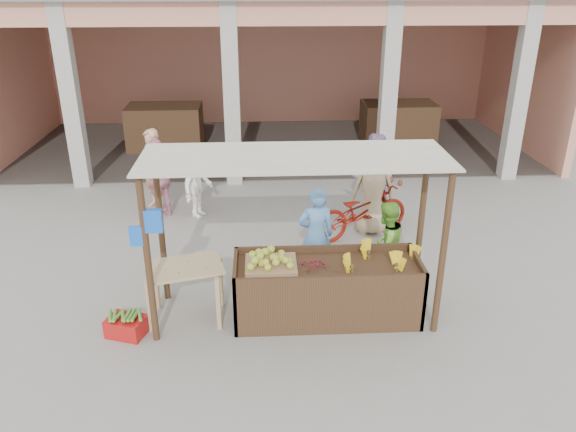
{
  "coord_description": "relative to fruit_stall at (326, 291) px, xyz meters",
  "views": [
    {
      "loc": [
        -0.4,
        -6.81,
        4.57
      ],
      "look_at": [
        0.02,
        1.2,
        1.05
      ],
      "focal_mm": 35.0,
      "sensor_mm": 36.0,
      "label": 1
    }
  ],
  "objects": [
    {
      "name": "berry_heap",
      "position": [
        -0.2,
        -0.02,
        0.46
      ],
      "size": [
        0.4,
        0.32,
        0.13
      ],
      "primitive_type": "ellipsoid",
      "color": "maroon",
      "rests_on": "fruit_stall"
    },
    {
      "name": "motorcycle",
      "position": [
        0.94,
        2.59,
        0.13
      ],
      "size": [
        1.4,
        2.13,
        1.05
      ],
      "primitive_type": "imported",
      "rotation": [
        0.0,
        0.0,
        1.96
      ],
      "color": "maroon",
      "rests_on": "ground"
    },
    {
      "name": "red_crate",
      "position": [
        -2.77,
        -0.32,
        -0.27
      ],
      "size": [
        0.59,
        0.51,
        0.26
      ],
      "primitive_type": "cube",
      "rotation": [
        0.0,
        0.0,
        -0.33
      ],
      "color": "#AE1412",
      "rests_on": "ground"
    },
    {
      "name": "stall_awning",
      "position": [
        -0.51,
        0.06,
        1.58
      ],
      "size": [
        4.09,
        1.35,
        2.39
      ],
      "color": "#492F1D",
      "rests_on": "ground"
    },
    {
      "name": "side_table",
      "position": [
        -1.98,
        0.05,
        0.3
      ],
      "size": [
        1.17,
        0.93,
        0.84
      ],
      "rotation": [
        0.0,
        0.0,
        0.26
      ],
      "color": "tan",
      "rests_on": "ground"
    },
    {
      "name": "vendor_blue",
      "position": [
        -0.06,
        1.03,
        0.44
      ],
      "size": [
        0.68,
        0.53,
        1.68
      ],
      "primitive_type": "imported",
      "rotation": [
        0.0,
        0.0,
        3.26
      ],
      "color": "#5B99DC",
      "rests_on": "ground"
    },
    {
      "name": "ground",
      "position": [
        -0.5,
        0.0,
        -0.4
      ],
      "size": [
        60.0,
        60.0,
        0.0
      ],
      "primitive_type": "plane",
      "color": "gray",
      "rests_on": "ground"
    },
    {
      "name": "papaya_pile",
      "position": [
        -1.98,
        0.05,
        0.53
      ],
      "size": [
        0.68,
        0.39,
        0.2
      ],
      "primitive_type": null,
      "color": "#438B2D",
      "rests_on": "side_table"
    },
    {
      "name": "banana_heap",
      "position": [
        0.75,
        0.04,
        0.5
      ],
      "size": [
        1.05,
        0.57,
        0.19
      ],
      "primitive_type": null,
      "color": "yellow",
      "rests_on": "fruit_stall"
    },
    {
      "name": "vendor_green",
      "position": [
        0.99,
        0.78,
        0.35
      ],
      "size": [
        0.83,
        0.74,
        1.5
      ],
      "primitive_type": "imported",
      "rotation": [
        0.0,
        0.0,
        3.72
      ],
      "color": "#74BC38",
      "rests_on": "ground"
    },
    {
      "name": "shopper_e",
      "position": [
        -3.09,
        4.16,
        0.48
      ],
      "size": [
        0.81,
        0.82,
        1.76
      ],
      "primitive_type": "imported",
      "rotation": [
        0.0,
        0.0,
        -0.83
      ],
      "color": "tan",
      "rests_on": "ground"
    },
    {
      "name": "shopper_b",
      "position": [
        -2.88,
        3.75,
        0.46
      ],
      "size": [
        1.12,
        1.03,
        1.71
      ],
      "primitive_type": "imported",
      "rotation": [
        0.0,
        0.0,
        3.79
      ],
      "color": "pink",
      "rests_on": "ground"
    },
    {
      "name": "shopper_c",
      "position": [
        1.17,
        2.76,
        0.51
      ],
      "size": [
        0.9,
        0.6,
        1.82
      ],
      "primitive_type": "imported",
      "rotation": [
        0.0,
        0.0,
        3.11
      ],
      "color": "tan",
      "rests_on": "ground"
    },
    {
      "name": "produce_sacks",
      "position": [
        2.16,
        5.27,
        -0.12
      ],
      "size": [
        0.74,
        0.69,
        0.56
      ],
      "color": "maroon",
      "rests_on": "ground"
    },
    {
      "name": "market_building",
      "position": [
        -0.45,
        8.93,
        2.3
      ],
      "size": [
        14.4,
        6.4,
        4.2
      ],
      "color": "tan",
      "rests_on": "ground"
    },
    {
      "name": "shopper_a",
      "position": [
        -2.14,
        3.7,
        0.38
      ],
      "size": [
        0.87,
        1.12,
        1.56
      ],
      "primitive_type": "imported",
      "rotation": [
        0.0,
        0.0,
        1.14
      ],
      "color": "white",
      "rests_on": "ground"
    },
    {
      "name": "plantain_bundle",
      "position": [
        -2.77,
        -0.32,
        -0.1
      ],
      "size": [
        0.38,
        0.26,
        0.08
      ],
      "primitive_type": null,
      "color": "#528C33",
      "rests_on": "red_crate"
    },
    {
      "name": "melon_tray",
      "position": [
        -0.78,
        0.04,
        0.49
      ],
      "size": [
        0.71,
        0.61,
        0.19
      ],
      "color": "#A17653",
      "rests_on": "fruit_stall"
    },
    {
      "name": "shopper_f",
      "position": [
        1.26,
        3.33,
        0.57
      ],
      "size": [
        0.96,
        0.56,
        1.94
      ],
      "primitive_type": "imported",
      "rotation": [
        0.0,
        0.0,
        3.12
      ],
      "color": "gray",
      "rests_on": "ground"
    },
    {
      "name": "fruit_stall",
      "position": [
        0.0,
        0.0,
        0.0
      ],
      "size": [
        2.6,
        0.95,
        0.8
      ],
      "primitive_type": "cube",
      "color": "#492F1D",
      "rests_on": "ground"
    }
  ]
}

